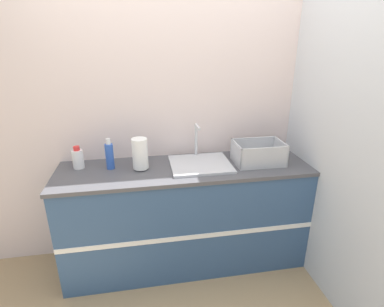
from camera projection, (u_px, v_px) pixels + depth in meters
The scene contains 9 objects.
ground_plane at pixel (191, 282), 2.44m from camera, with size 12.00×12.00×0.00m, color tan.
wall_back at pixel (179, 109), 2.52m from camera, with size 4.38×0.06×2.60m.
wall_right at pixel (311, 112), 2.40m from camera, with size 0.06×2.56×2.60m.
counter_cabinet at pixel (186, 215), 2.53m from camera, with size 2.01×0.59×0.90m.
sink at pixel (200, 163), 2.40m from camera, with size 0.48×0.42×0.30m.
paper_towel_roll at pixel (140, 154), 2.29m from camera, with size 0.12×0.12×0.25m.
dish_rack at pixel (258, 155), 2.43m from camera, with size 0.39×0.27×0.18m.
bottle_blue at pixel (110, 156), 2.31m from camera, with size 0.06×0.06×0.25m.
bottle_white_spray at pixel (78, 158), 2.33m from camera, with size 0.09×0.09×0.18m.
Camera 1 is at (-0.32, -1.87, 1.85)m, focal length 28.00 mm.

